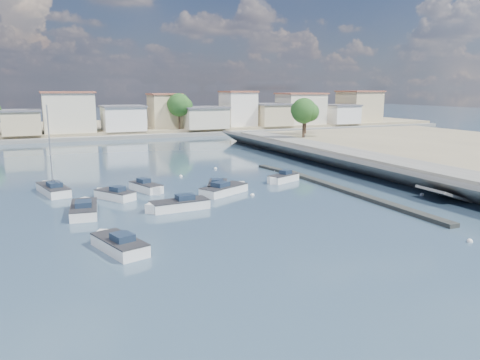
# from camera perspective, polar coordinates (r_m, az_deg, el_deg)

# --- Properties ---
(ground) EXTENTS (400.00, 400.00, 0.00)m
(ground) POSITION_cam_1_polar(r_m,az_deg,el_deg) (71.59, -5.90, 2.73)
(ground) COLOR #293E52
(ground) RESTS_ON ground
(seawall_walkway) EXTENTS (5.00, 90.00, 1.80)m
(seawall_walkway) POSITION_cam_1_polar(r_m,az_deg,el_deg) (57.61, 20.71, 0.94)
(seawall_walkway) COLOR slate
(seawall_walkway) RESTS_ON ground
(breakwater) EXTENTS (2.00, 31.02, 0.35)m
(breakwater) POSITION_cam_1_polar(r_m,az_deg,el_deg) (50.19, 11.33, -0.82)
(breakwater) COLOR black
(breakwater) RESTS_ON ground
(far_shore_land) EXTENTS (160.00, 40.00, 1.40)m
(far_shore_land) POSITION_cam_1_polar(r_m,az_deg,el_deg) (121.82, -13.39, 6.27)
(far_shore_land) COLOR gray
(far_shore_land) RESTS_ON ground
(far_shore_quay) EXTENTS (160.00, 2.50, 0.80)m
(far_shore_quay) POSITION_cam_1_polar(r_m,az_deg,el_deg) (101.32, -11.25, 5.26)
(far_shore_quay) COLOR slate
(far_shore_quay) RESTS_ON ground
(far_town) EXTENTS (113.01, 12.80, 8.35)m
(far_town) POSITION_cam_1_polar(r_m,az_deg,el_deg) (109.41, -6.48, 8.20)
(far_town) COLOR beige
(far_town) RESTS_ON far_shore_land
(shore_trees) EXTENTS (74.56, 38.32, 7.92)m
(shore_trees) POSITION_cam_1_polar(r_m,az_deg,el_deg) (100.24, -6.31, 8.68)
(shore_trees) COLOR #38281E
(shore_trees) RESTS_ON ground
(motorboat_a) EXTENTS (3.21, 5.42, 1.48)m
(motorboat_a) POSITION_cam_1_polar(r_m,az_deg,el_deg) (31.75, -14.69, -7.59)
(motorboat_a) COLOR white
(motorboat_a) RESTS_ON ground
(motorboat_b) EXTENTS (3.52, 5.01, 1.48)m
(motorboat_b) POSITION_cam_1_polar(r_m,az_deg,el_deg) (48.55, -2.74, -0.77)
(motorboat_b) COLOR white
(motorboat_b) RESTS_ON ground
(motorboat_c) EXTENTS (5.64, 2.27, 1.48)m
(motorboat_c) POSITION_cam_1_polar(r_m,az_deg,el_deg) (40.93, -7.72, -3.11)
(motorboat_c) COLOR white
(motorboat_c) RESTS_ON ground
(motorboat_d) EXTENTS (4.30, 3.00, 1.48)m
(motorboat_d) POSITION_cam_1_polar(r_m,az_deg,el_deg) (52.80, 5.17, 0.17)
(motorboat_d) COLOR white
(motorboat_d) RESTS_ON ground
(motorboat_e) EXTENTS (2.71, 5.97, 1.48)m
(motorboat_e) POSITION_cam_1_polar(r_m,az_deg,el_deg) (41.49, -18.46, -3.40)
(motorboat_e) COLOR white
(motorboat_e) RESTS_ON ground
(motorboat_f) EXTENTS (3.58, 4.33, 1.48)m
(motorboat_f) POSITION_cam_1_polar(r_m,az_deg,el_deg) (46.19, -15.18, -1.76)
(motorboat_f) COLOR white
(motorboat_f) RESTS_ON ground
(motorboat_g) EXTENTS (2.88, 4.70, 1.48)m
(motorboat_g) POSITION_cam_1_polar(r_m,az_deg,el_deg) (48.66, -11.25, -0.94)
(motorboat_g) COLOR white
(motorboat_g) RESTS_ON ground
(motorboat_h) EXTENTS (5.63, 4.19, 1.48)m
(motorboat_h) POSITION_cam_1_polar(r_m,az_deg,el_deg) (46.91, -1.74, -1.18)
(motorboat_h) COLOR white
(motorboat_h) RESTS_ON ground
(sailboat) EXTENTS (3.20, 6.43, 9.00)m
(sailboat) POSITION_cam_1_polar(r_m,az_deg,el_deg) (50.59, -21.89, -1.04)
(sailboat) COLOR white
(sailboat) RESTS_ON ground
(mooring_buoys) EXTENTS (19.41, 35.08, 0.41)m
(mooring_buoys) POSITION_cam_1_polar(r_m,az_deg,el_deg) (50.25, 5.56, -0.78)
(mooring_buoys) COLOR white
(mooring_buoys) RESTS_ON ground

